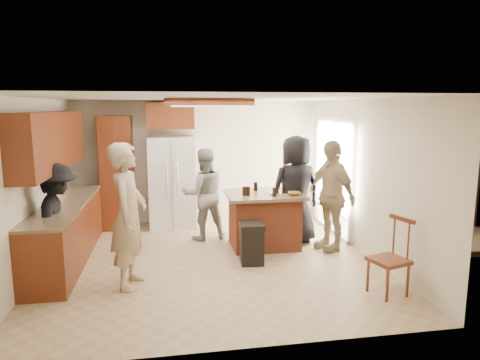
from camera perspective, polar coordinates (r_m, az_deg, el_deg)
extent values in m
plane|color=tan|center=(6.79, -3.87, -10.71)|extent=(5.00, 5.00, 0.00)
plane|color=white|center=(6.37, -4.13, 10.87)|extent=(5.00, 5.00, 0.00)
plane|color=beige|center=(8.93, -5.60, 2.47)|extent=(5.00, 0.00, 5.00)
plane|color=beige|center=(4.04, -0.42, -6.34)|extent=(5.00, 0.00, 5.00)
plane|color=beige|center=(6.70, -25.78, -0.87)|extent=(0.00, 5.00, 5.00)
plane|color=beige|center=(7.15, 16.36, 0.32)|extent=(0.00, 5.00, 5.00)
cube|color=white|center=(8.26, 12.54, 0.29)|extent=(0.02, 1.60, 2.10)
cube|color=white|center=(8.25, 12.41, 0.29)|extent=(0.08, 1.72, 2.10)
cube|color=maroon|center=(6.57, -4.29, 10.31)|extent=(1.30, 0.70, 0.10)
cube|color=white|center=(6.57, -4.29, 9.79)|extent=(1.10, 0.50, 0.02)
cube|color=olive|center=(9.17, 21.17, -6.26)|extent=(3.00, 3.00, 0.10)
cube|color=#593319|center=(9.82, 23.28, 0.91)|extent=(1.40, 1.60, 2.00)
imported|color=tan|center=(5.80, -14.64, -4.65)|extent=(0.62, 0.78, 1.92)
imported|color=#97968E|center=(7.70, -4.83, -1.87)|extent=(0.86, 0.59, 1.65)
imported|color=black|center=(7.48, 7.43, -1.31)|extent=(1.01, 0.75, 1.90)
imported|color=tan|center=(7.24, 11.98, -2.04)|extent=(0.86, 1.20, 1.84)
imported|color=black|center=(6.55, -23.12, -4.91)|extent=(0.53, 1.06, 1.61)
cube|color=maroon|center=(7.18, -22.12, -6.60)|extent=(0.60, 3.00, 0.88)
cube|color=#846B4C|center=(7.07, -22.35, -3.01)|extent=(0.64, 3.00, 0.04)
cube|color=maroon|center=(6.97, -23.88, 4.82)|extent=(0.35, 3.00, 0.85)
cube|color=maroon|center=(8.68, -16.02, 0.94)|extent=(0.60, 0.60, 2.20)
cube|color=maroon|center=(8.54, -9.28, 8.46)|extent=(0.90, 0.60, 0.50)
cube|color=white|center=(8.58, -9.04, -0.26)|extent=(0.90, 0.72, 1.80)
cube|color=gray|center=(8.22, -9.01, -0.69)|extent=(0.01, 0.01, 1.71)
cylinder|color=silver|center=(8.18, -9.72, -0.12)|extent=(0.02, 0.02, 0.70)
cylinder|color=silver|center=(8.18, -8.32, -0.08)|extent=(0.02, 0.02, 0.70)
cube|color=#AC4A2C|center=(7.36, 3.22, -5.50)|extent=(1.10, 0.85, 0.88)
cube|color=#87704D|center=(7.25, 3.25, -1.95)|extent=(1.28, 1.03, 0.05)
cube|color=silver|center=(7.25, 5.27, -1.69)|extent=(0.40, 0.32, 0.02)
imported|color=brown|center=(7.12, 7.24, -1.81)|extent=(0.25, 0.25, 0.05)
cylinder|color=black|center=(7.04, 1.07, -1.46)|extent=(0.07, 0.07, 0.15)
cylinder|color=black|center=(7.44, 2.11, -0.85)|extent=(0.07, 0.07, 0.15)
cylinder|color=black|center=(7.49, 5.88, -0.82)|extent=(0.07, 0.07, 0.15)
cylinder|color=black|center=(6.98, 4.62, -1.58)|extent=(0.07, 0.07, 0.15)
cylinder|color=black|center=(7.02, 0.58, -1.48)|extent=(0.07, 0.07, 0.15)
cube|color=black|center=(6.60, 1.57, -8.80)|extent=(0.36, 0.36, 0.55)
cube|color=black|center=(6.50, 1.58, -6.16)|extent=(0.38, 0.38, 0.08)
cube|color=maroon|center=(5.82, 19.20, -10.10)|extent=(0.52, 0.52, 0.05)
cylinder|color=maroon|center=(5.68, 19.06, -13.09)|extent=(0.04, 0.04, 0.44)
cylinder|color=maroon|center=(5.91, 21.46, -12.32)|extent=(0.04, 0.04, 0.44)
cylinder|color=maroon|center=(5.90, 16.69, -12.07)|extent=(0.04, 0.04, 0.44)
cylinder|color=maroon|center=(6.12, 19.09, -11.39)|extent=(0.04, 0.04, 0.44)
cube|color=maroon|center=(5.80, 20.82, -4.88)|extent=(0.15, 0.40, 0.05)
cylinder|color=maroon|center=(5.79, 21.54, -7.53)|extent=(0.03, 0.03, 0.50)
cylinder|color=maroon|center=(5.95, 19.84, -6.97)|extent=(0.03, 0.03, 0.50)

